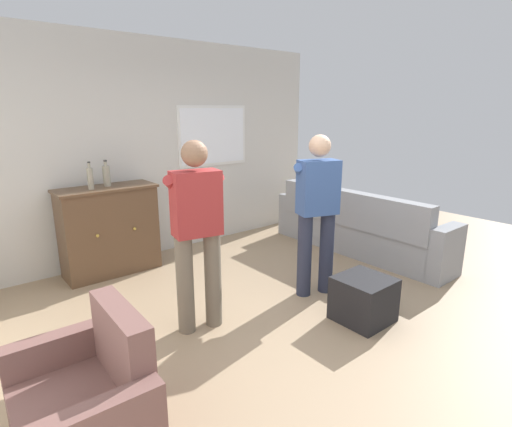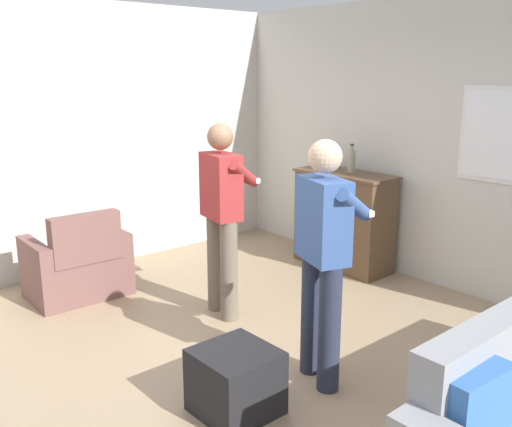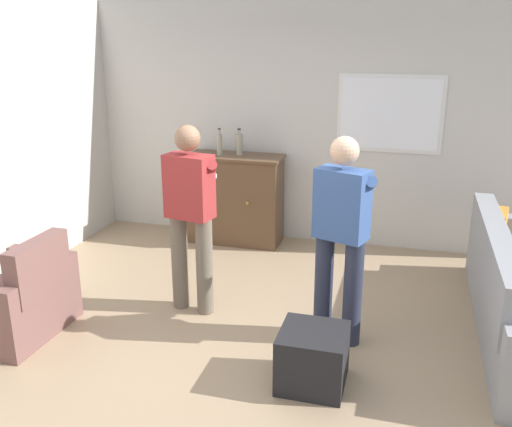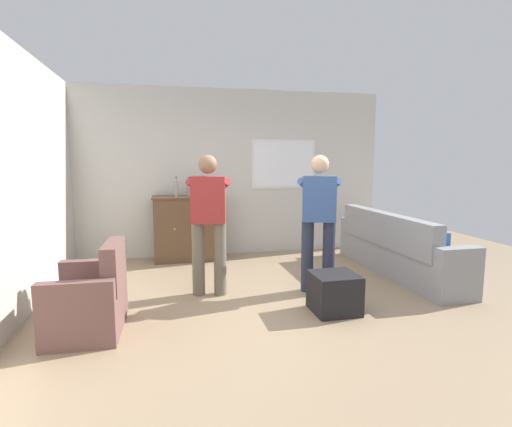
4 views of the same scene
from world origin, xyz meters
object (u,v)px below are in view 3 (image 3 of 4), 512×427
person_standing_left (191,210)px  ottoman (313,358)px  bottle_wine_green (239,144)px  person_standing_right (341,231)px  armchair (20,302)px  bottle_liquor_amber (220,144)px  couch (510,294)px  sideboard_cabinet (235,199)px

person_standing_left → ottoman: bearing=-34.8°
bottle_wine_green → person_standing_right: (1.43, -1.97, -0.24)m
bottle_wine_green → ottoman: 3.14m
ottoman → person_standing_right: (0.08, 0.69, 0.73)m
armchair → bottle_liquor_amber: bearing=70.4°
ottoman → bottle_liquor_amber: bearing=121.2°
person_standing_left → person_standing_right: (1.32, -0.17, 0.00)m
couch → armchair: couch is taller
couch → sideboard_cabinet: (-2.84, 1.44, 0.19)m
person_standing_left → couch: bearing=6.8°
armchair → ottoman: 2.46m
sideboard_cabinet → bottle_liquor_amber: 0.67m
couch → person_standing_right: bearing=-160.1°
bottle_liquor_amber → person_standing_right: bearing=-48.9°
bottle_wine_green → person_standing_right: person_standing_right is taller
armchair → sideboard_cabinet: 2.78m
sideboard_cabinet → person_standing_right: 2.46m
armchair → sideboard_cabinet: (1.07, 2.56, 0.24)m
sideboard_cabinet → bottle_liquor_amber: (-0.17, -0.04, 0.65)m
couch → armchair: 4.06m
bottle_liquor_amber → couch: bearing=-24.9°
couch → person_standing_left: 2.77m
person_standing_left → person_standing_right: same height
armchair → ottoman: (2.46, -0.07, -0.08)m
sideboard_cabinet → couch: bearing=-26.9°
couch → bottle_wine_green: bearing=152.1°
couch → person_standing_right: 1.57m
armchair → bottle_wine_green: bottle_wine_green is taller
person_standing_left → bottle_wine_green: bearing=93.5°
couch → sideboard_cabinet: sideboard_cabinet is taller
couch → armchair: size_ratio=2.92×
sideboard_cabinet → person_standing_left: person_standing_left is taller
armchair → person_standing_right: bearing=13.9°
bottle_liquor_amber → person_standing_left: (0.32, -1.72, -0.24)m
sideboard_cabinet → ottoman: size_ratio=2.37×
bottle_liquor_amber → ottoman: 3.17m
couch → bottle_wine_green: 3.27m
ottoman → armchair: bearing=178.5°
couch → person_standing_right: size_ratio=1.56×
armchair → bottle_liquor_amber: bottle_liquor_amber is taller
bottle_wine_green → ottoman: (1.35, -2.66, -0.96)m
armchair → bottle_liquor_amber: 2.81m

